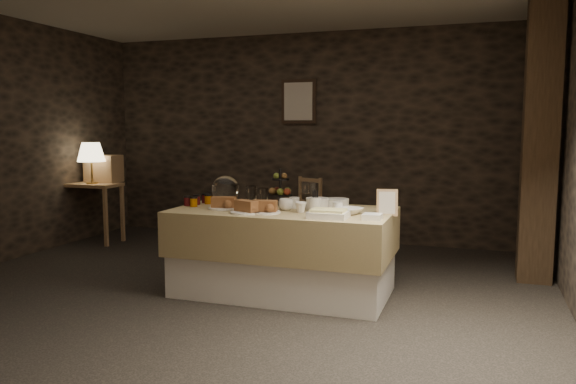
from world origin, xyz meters
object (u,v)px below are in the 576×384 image
(chair, at_px, (303,215))
(timber_column, at_px, (540,142))
(console_table, at_px, (92,193))
(buffet_table, at_px, (283,245))
(wine_rack, at_px, (104,169))
(fruit_stand, at_px, (281,190))
(table_lamp, at_px, (91,153))

(chair, relative_size, timber_column, 0.25)
(console_table, bearing_deg, timber_column, -1.58)
(buffet_table, distance_m, chair, 2.03)
(buffet_table, xyz_separation_m, wine_rack, (-2.91, 1.45, 0.49))
(buffet_table, height_order, wine_rack, wine_rack)
(wine_rack, relative_size, chair, 0.66)
(console_table, relative_size, timber_column, 0.28)
(wine_rack, xyz_separation_m, timber_column, (5.00, -0.32, 0.39))
(console_table, distance_m, chair, 2.63)
(chair, distance_m, fruit_stand, 1.80)
(buffet_table, bearing_deg, console_table, 156.74)
(buffet_table, xyz_separation_m, chair, (-0.44, 1.98, -0.06))
(console_table, bearing_deg, fruit_stand, -19.27)
(wine_rack, distance_m, timber_column, 5.03)
(wine_rack, relative_size, fruit_stand, 1.30)
(console_table, bearing_deg, buffet_table, -23.26)
(buffet_table, distance_m, wine_rack, 3.29)
(wine_rack, height_order, fruit_stand, wine_rack)
(fruit_stand, bearing_deg, buffet_table, -66.37)
(buffet_table, height_order, chair, chair)
(console_table, relative_size, table_lamp, 1.47)
(console_table, bearing_deg, chair, 15.79)
(buffet_table, height_order, table_lamp, table_lamp)
(buffet_table, height_order, console_table, console_table)
(chair, height_order, fruit_stand, fruit_stand)
(wine_rack, bearing_deg, timber_column, -3.65)
(chair, relative_size, fruit_stand, 1.98)
(console_table, distance_m, timber_column, 5.10)
(wine_rack, bearing_deg, console_table, -105.52)
(chair, bearing_deg, console_table, -139.28)
(wine_rack, xyz_separation_m, fruit_stand, (2.79, -1.17, -0.05))
(fruit_stand, bearing_deg, wine_rack, 157.19)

